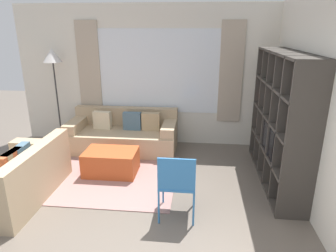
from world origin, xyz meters
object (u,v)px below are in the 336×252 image
at_px(couch_main, 124,135).
at_px(folding_chair, 177,181).
at_px(ottoman, 111,162).
at_px(shelving_unit, 282,120).
at_px(couch_side, 18,178).
at_px(floor_lamp, 53,61).

bearing_deg(couch_main, folding_chair, -60.54).
distance_m(ottoman, folding_chair, 1.61).
relative_size(shelving_unit, ottoman, 2.57).
distance_m(couch_side, floor_lamp, 2.50).
bearing_deg(ottoman, shelving_unit, 1.79).
relative_size(shelving_unit, couch_main, 1.05).
bearing_deg(shelving_unit, couch_main, 160.12).
relative_size(shelving_unit, floor_lamp, 1.13).
height_order(shelving_unit, couch_side, shelving_unit).
height_order(shelving_unit, ottoman, shelving_unit).
relative_size(couch_main, floor_lamp, 1.08).
bearing_deg(couch_main, couch_side, -118.09).
distance_m(couch_main, ottoman, 1.05).
height_order(ottoman, floor_lamp, floor_lamp).
height_order(shelving_unit, couch_main, shelving_unit).
bearing_deg(couch_main, shelving_unit, -19.88).
xyz_separation_m(couch_main, couch_side, (-1.01, -1.88, 0.01)).
height_order(couch_side, folding_chair, folding_chair).
relative_size(floor_lamp, folding_chair, 2.20).
bearing_deg(folding_chair, shelving_unit, -141.28).
height_order(couch_main, ottoman, couch_main).
bearing_deg(folding_chair, couch_side, -6.30).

